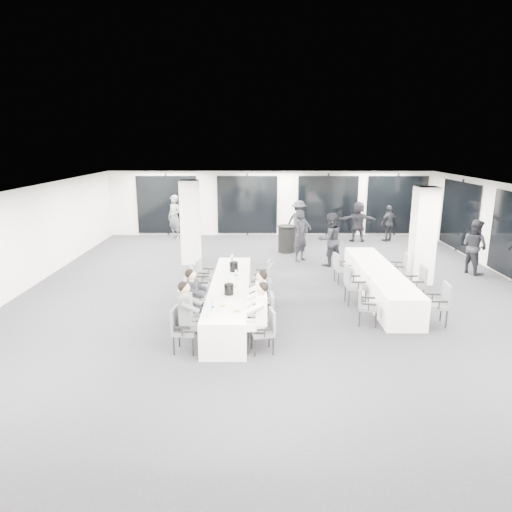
{
  "coord_description": "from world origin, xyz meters",
  "views": [
    {
      "loc": [
        -0.57,
        -11.84,
        4.02
      ],
      "look_at": [
        -0.6,
        -0.2,
        1.1
      ],
      "focal_mm": 32.0,
      "sensor_mm": 36.0,
      "label": 1
    }
  ],
  "objects_px": {
    "chair_main_left_second": "(187,308)",
    "chair_side_left_far": "(341,266)",
    "chair_side_right_far": "(400,267)",
    "standing_guest_d": "(389,221)",
    "ice_bucket_near": "(229,289)",
    "banquet_table_main": "(230,299)",
    "standing_guest_a": "(301,232)",
    "banquet_table_side": "(379,282)",
    "chair_main_right_near": "(266,328)",
    "standing_guest_h": "(475,243)",
    "cocktail_table": "(287,239)",
    "ice_bucket_far": "(234,267)",
    "chair_side_left_mid": "(352,282)",
    "chair_main_left_far": "(203,273)",
    "chair_side_right_near": "(440,301)",
    "chair_side_right_mid": "(417,282)",
    "chair_main_right_mid": "(265,296)",
    "standing_guest_e": "(419,220)",
    "chair_main_right_fourth": "(265,282)",
    "chair_side_left_near": "(365,304)",
    "standing_guest_b": "(330,236)",
    "chair_main_left_near": "(181,327)",
    "chair_main_left_fourth": "(198,283)",
    "chair_main_right_far": "(264,275)",
    "standing_guest_c": "(299,218)",
    "chair_main_right_second": "(266,312)",
    "chair_main_left_mid": "(192,297)"
  },
  "relations": [
    {
      "from": "chair_side_left_near",
      "to": "ice_bucket_far",
      "type": "distance_m",
      "value": 3.5
    },
    {
      "from": "chair_main_left_far",
      "to": "standing_guest_c",
      "type": "relative_size",
      "value": 0.46
    },
    {
      "from": "chair_main_left_second",
      "to": "chair_main_right_far",
      "type": "distance_m",
      "value": 3.11
    },
    {
      "from": "cocktail_table",
      "to": "ice_bucket_far",
      "type": "distance_m",
      "value": 5.55
    },
    {
      "from": "chair_main_left_far",
      "to": "chair_side_right_far",
      "type": "height_order",
      "value": "chair_side_right_far"
    },
    {
      "from": "banquet_table_main",
      "to": "chair_main_left_far",
      "type": "bearing_deg",
      "value": 115.8
    },
    {
      "from": "chair_main_right_near",
      "to": "chair_side_left_mid",
      "type": "height_order",
      "value": "chair_side_left_mid"
    },
    {
      "from": "chair_main_left_far",
      "to": "chair_side_right_mid",
      "type": "distance_m",
      "value": 5.64
    },
    {
      "from": "chair_side_left_mid",
      "to": "chair_main_right_mid",
      "type": "bearing_deg",
      "value": -70.61
    },
    {
      "from": "chair_side_left_mid",
      "to": "chair_side_left_far",
      "type": "distance_m",
      "value": 1.75
    },
    {
      "from": "chair_main_left_second",
      "to": "ice_bucket_near",
      "type": "relative_size",
      "value": 4.2
    },
    {
      "from": "chair_side_left_near",
      "to": "chair_side_right_far",
      "type": "relative_size",
      "value": 0.9
    },
    {
      "from": "chair_side_right_far",
      "to": "standing_guest_c",
      "type": "height_order",
      "value": "standing_guest_c"
    },
    {
      "from": "banquet_table_main",
      "to": "chair_side_right_near",
      "type": "distance_m",
      "value": 4.79
    },
    {
      "from": "chair_side_left_far",
      "to": "standing_guest_b",
      "type": "distance_m",
      "value": 2.02
    },
    {
      "from": "chair_side_right_near",
      "to": "standing_guest_h",
      "type": "relative_size",
      "value": 0.5
    },
    {
      "from": "standing_guest_a",
      "to": "standing_guest_b",
      "type": "height_order",
      "value": "standing_guest_a"
    },
    {
      "from": "standing_guest_d",
      "to": "ice_bucket_near",
      "type": "height_order",
      "value": "standing_guest_d"
    },
    {
      "from": "chair_main_right_second",
      "to": "standing_guest_c",
      "type": "height_order",
      "value": "standing_guest_c"
    },
    {
      "from": "banquet_table_main",
      "to": "standing_guest_a",
      "type": "xyz_separation_m",
      "value": [
        2.16,
        5.02,
        0.63
      ]
    },
    {
      "from": "chair_main_left_far",
      "to": "standing_guest_d",
      "type": "height_order",
      "value": "standing_guest_d"
    },
    {
      "from": "banquet_table_side",
      "to": "chair_side_right_near",
      "type": "height_order",
      "value": "chair_side_right_near"
    },
    {
      "from": "banquet_table_side",
      "to": "chair_main_right_far",
      "type": "xyz_separation_m",
      "value": [
        -3.07,
        0.14,
        0.16
      ]
    },
    {
      "from": "chair_side_right_near",
      "to": "ice_bucket_near",
      "type": "distance_m",
      "value": 4.72
    },
    {
      "from": "chair_main_left_near",
      "to": "chair_main_left_far",
      "type": "bearing_deg",
      "value": -173.43
    },
    {
      "from": "chair_side_left_near",
      "to": "chair_main_right_far",
      "type": "bearing_deg",
      "value": -120.67
    },
    {
      "from": "banquet_table_main",
      "to": "standing_guest_e",
      "type": "xyz_separation_m",
      "value": [
        7.1,
        7.62,
        0.62
      ]
    },
    {
      "from": "chair_side_left_far",
      "to": "standing_guest_b",
      "type": "xyz_separation_m",
      "value": [
        -0.02,
        1.96,
        0.5
      ]
    },
    {
      "from": "chair_side_right_far",
      "to": "chair_main_right_second",
      "type": "bearing_deg",
      "value": 144.3
    },
    {
      "from": "chair_main_left_far",
      "to": "banquet_table_side",
      "type": "bearing_deg",
      "value": 94.32
    },
    {
      "from": "banquet_table_side",
      "to": "chair_side_right_near",
      "type": "bearing_deg",
      "value": -67.3
    },
    {
      "from": "chair_side_right_far",
      "to": "standing_guest_h",
      "type": "distance_m",
      "value": 3.01
    },
    {
      "from": "chair_main_right_fourth",
      "to": "chair_main_right_second",
      "type": "bearing_deg",
      "value": -166.16
    },
    {
      "from": "standing_guest_e",
      "to": "chair_side_left_near",
      "type": "bearing_deg",
      "value": 121.6
    },
    {
      "from": "banquet_table_main",
      "to": "cocktail_table",
      "type": "bearing_deg",
      "value": 74.54
    },
    {
      "from": "cocktail_table",
      "to": "chair_main_left_fourth",
      "type": "relative_size",
      "value": 0.97
    },
    {
      "from": "cocktail_table",
      "to": "ice_bucket_near",
      "type": "bearing_deg",
      "value": -103.61
    },
    {
      "from": "chair_side_left_near",
      "to": "chair_side_left_mid",
      "type": "distance_m",
      "value": 1.35
    },
    {
      "from": "chair_main_left_near",
      "to": "chair_main_right_mid",
      "type": "xyz_separation_m",
      "value": [
        1.66,
        1.86,
        -0.02
      ]
    },
    {
      "from": "banquet_table_main",
      "to": "chair_side_left_far",
      "type": "xyz_separation_m",
      "value": [
        3.08,
        2.45,
        0.13
      ]
    },
    {
      "from": "chair_main_left_second",
      "to": "standing_guest_h",
      "type": "distance_m",
      "value": 9.5
    },
    {
      "from": "chair_main_left_fourth",
      "to": "ice_bucket_far",
      "type": "relative_size",
      "value": 4.04
    },
    {
      "from": "standing_guest_a",
      "to": "chair_main_left_mid",
      "type": "bearing_deg",
      "value": -169.39
    },
    {
      "from": "chair_side_left_mid",
      "to": "chair_main_left_far",
      "type": "bearing_deg",
      "value": -106.44
    },
    {
      "from": "chair_side_right_near",
      "to": "standing_guest_d",
      "type": "xyz_separation_m",
      "value": [
        1.34,
        8.89,
        0.3
      ]
    },
    {
      "from": "banquet_table_side",
      "to": "chair_main_right_near",
      "type": "bearing_deg",
      "value": -132.36
    },
    {
      "from": "chair_main_right_mid",
      "to": "chair_side_left_far",
      "type": "xyz_separation_m",
      "value": [
        2.25,
        2.62,
        0.01
      ]
    },
    {
      "from": "chair_main_left_second",
      "to": "chair_side_right_far",
      "type": "bearing_deg",
      "value": 121.11
    },
    {
      "from": "chair_main_left_second",
      "to": "chair_side_left_far",
      "type": "xyz_separation_m",
      "value": [
        3.91,
        3.61,
        -0.07
      ]
    },
    {
      "from": "chair_main_right_fourth",
      "to": "standing_guest_h",
      "type": "bearing_deg",
      "value": -52.09
    }
  ]
}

